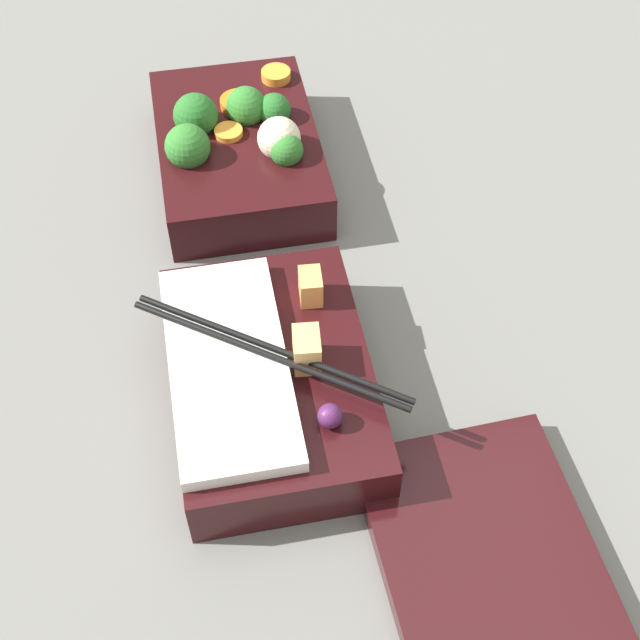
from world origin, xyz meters
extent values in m
plane|color=slate|center=(0.00, 0.00, 0.00)|extent=(3.00, 3.00, 0.00)
cube|color=black|center=(-0.12, 0.00, 0.02)|extent=(0.21, 0.15, 0.05)
sphere|color=#2D7028|center=(-0.08, 0.04, 0.06)|extent=(0.03, 0.03, 0.03)
sphere|color=#236023|center=(-0.14, 0.04, 0.06)|extent=(0.03, 0.03, 0.03)
sphere|color=#2D7028|center=(-0.09, -0.05, 0.06)|extent=(0.04, 0.04, 0.04)
sphere|color=#236023|center=(-0.14, -0.03, 0.06)|extent=(0.04, 0.04, 0.04)
sphere|color=#2D7028|center=(-0.14, 0.01, 0.06)|extent=(0.04, 0.04, 0.04)
cylinder|color=orange|center=(-0.16, 0.01, 0.05)|extent=(0.04, 0.04, 0.01)
cylinder|color=orange|center=(-0.12, -0.01, 0.05)|extent=(0.03, 0.03, 0.01)
cylinder|color=orange|center=(-0.19, 0.05, 0.05)|extent=(0.04, 0.04, 0.01)
sphere|color=beige|center=(-0.09, 0.04, 0.06)|extent=(0.04, 0.04, 0.04)
cube|color=black|center=(0.15, -0.01, 0.02)|extent=(0.21, 0.15, 0.05)
cube|color=white|center=(0.15, -0.04, 0.05)|extent=(0.19, 0.08, 0.01)
cube|color=#F4A356|center=(0.09, 0.03, 0.06)|extent=(0.03, 0.02, 0.02)
cube|color=#EAB266|center=(0.15, 0.02, 0.06)|extent=(0.03, 0.02, 0.03)
sphere|color=#4C1E4C|center=(0.21, 0.02, 0.06)|extent=(0.02, 0.02, 0.02)
cylinder|color=black|center=(0.15, -0.01, 0.06)|extent=(0.13, 0.18, 0.01)
cylinder|color=black|center=(0.14, -0.01, 0.06)|extent=(0.13, 0.18, 0.01)
cube|color=black|center=(0.31, 0.11, 0.01)|extent=(0.22, 0.15, 0.02)
camera|label=1|loc=(0.53, -0.05, 0.57)|focal=50.00mm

